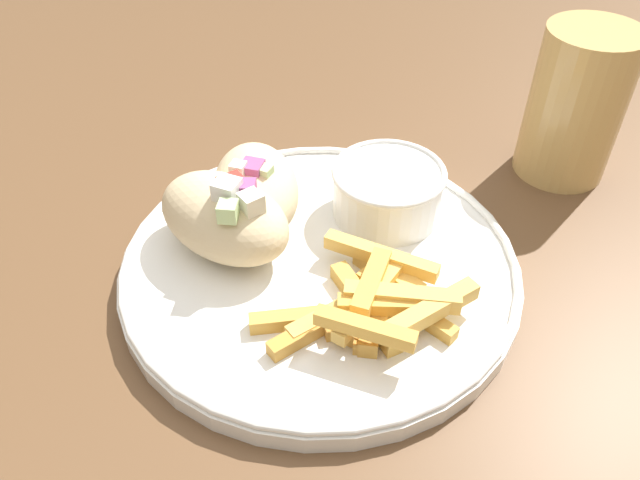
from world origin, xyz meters
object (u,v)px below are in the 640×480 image
pita_sandwich_far (256,188)px  fries_pile (372,302)px  plate (320,265)px  pita_sandwich_near (225,217)px  sauce_ramekin (388,189)px  water_glass (574,111)px

pita_sandwich_far → fries_pile: bearing=29.3°
plate → fries_pile: fries_pile is taller
plate → pita_sandwich_near: size_ratio=2.65×
pita_sandwich_far → fries_pile: size_ratio=1.00×
sauce_ramekin → water_glass: (0.08, 0.16, 0.02)m
plate → pita_sandwich_near: bearing=-155.8°
plate → sauce_ramekin: sauce_ramekin is taller
pita_sandwich_far → fries_pile: 0.13m
sauce_ramekin → water_glass: 0.18m
pita_sandwich_near → pita_sandwich_far: (-0.01, 0.04, -0.00)m
pita_sandwich_near → sauce_ramekin: size_ratio=1.25×
sauce_ramekin → pita_sandwich_near: bearing=-124.6°
pita_sandwich_near → fries_pile: 0.12m
fries_pile → sauce_ramekin: 0.11m
water_glass → sauce_ramekin: bearing=-116.6°
water_glass → fries_pile: bearing=-96.8°
plate → pita_sandwich_far: bearing=170.6°
fries_pile → pita_sandwich_near: bearing=-175.7°
pita_sandwich_near → fries_pile: pita_sandwich_near is taller
pita_sandwich_near → sauce_ramekin: pita_sandwich_near is taller
sauce_ramekin → pita_sandwich_far: bearing=-140.7°
pita_sandwich_near → sauce_ramekin: bearing=56.4°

